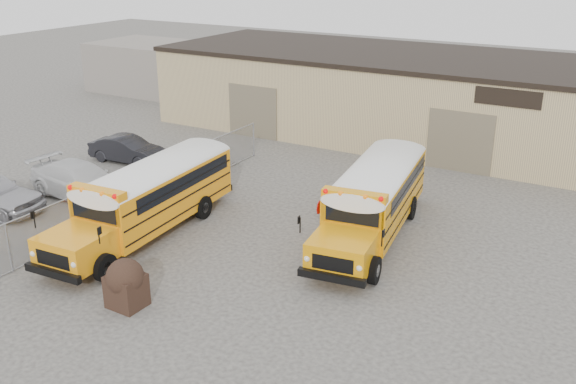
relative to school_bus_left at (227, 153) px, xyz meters
The scene contains 9 objects.
ground 9.02m from the school_bus_left, 59.08° to the right, with size 120.00×120.00×0.00m, color #413E3B.
warehouse 13.21m from the school_bus_left, 69.77° to the left, with size 30.20×10.20×4.67m.
chainlink_fence 4.88m from the school_bus_left, 107.29° to the right, with size 0.07×18.07×1.81m.
distant_building_left 22.60m from the school_bus_left, 140.48° to the left, with size 8.00×6.00×3.60m, color gray.
school_bus_left is the anchor object (origin of this frame).
school_bus_right 8.14m from the school_bus_left, 30.00° to the left, with size 3.57×9.50×2.71m.
tarp_bundle 10.89m from the school_bus_left, 71.15° to the right, with size 1.16×1.16×1.58m.
car_white 6.53m from the school_bus_left, 136.56° to the right, with size 2.14×5.27×1.53m, color silver.
car_dark 6.52m from the school_bus_left, behind, with size 1.41×4.05×1.33m, color black.
Camera 1 is at (11.90, -15.02, 10.37)m, focal length 40.00 mm.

